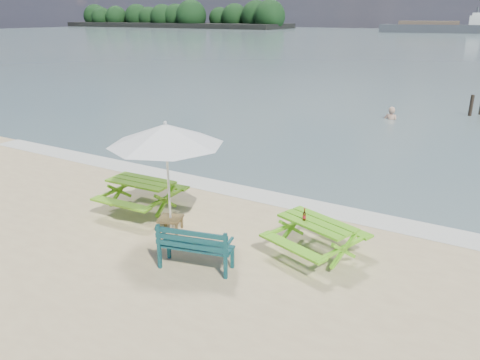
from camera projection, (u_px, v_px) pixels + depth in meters
The scene contains 10 objects.
foam_strip at pixel (258, 195), 12.72m from camera, with size 22.00×0.90×0.01m, color silver.
island_headland at pixel (173, 18), 174.24m from camera, with size 90.00×22.00×7.60m.
picnic_table_left at pixel (142, 196), 11.63m from camera, with size 1.74×1.92×0.79m.
picnic_table_right at pixel (316, 239), 9.47m from camera, with size 2.02×2.13×0.74m.
park_bench at pixel (196, 255), 9.00m from camera, with size 1.51×0.82×0.89m.
side_table at pixel (171, 224), 10.59m from camera, with size 0.64×0.64×0.33m.
patio_umbrella at pixel (166, 135), 9.89m from camera, with size 3.22×3.22×2.48m.
beer_bottle at pixel (304, 216), 9.36m from camera, with size 0.07×0.07×0.26m.
swimmer at pixel (390, 125), 22.04m from camera, with size 0.66×0.44×1.77m.
mooring_pilings at pixel (475, 108), 22.65m from camera, with size 0.56×0.76×1.21m.
Camera 1 is at (5.64, -5.84, 4.65)m, focal length 35.00 mm.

